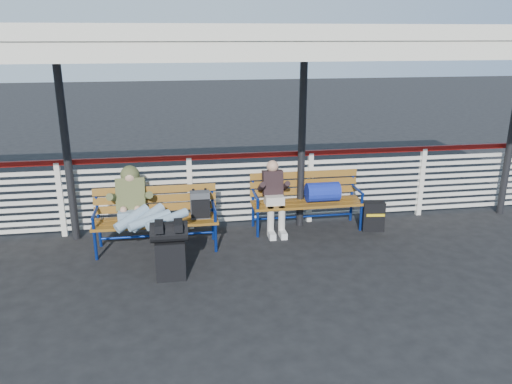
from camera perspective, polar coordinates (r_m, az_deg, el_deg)
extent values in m
plane|color=black|center=(6.61, -6.69, -10.13)|extent=(60.00, 60.00, 0.00)
cube|color=silver|center=(8.14, -7.53, -0.18)|extent=(12.00, 0.04, 1.04)
cube|color=maroon|center=(7.98, -7.70, 3.93)|extent=(12.00, 0.06, 0.08)
cube|color=silver|center=(6.76, -8.07, 17.57)|extent=(12.60, 3.60, 0.16)
cube|color=silver|center=(5.01, -7.39, 16.17)|extent=(12.60, 0.06, 0.30)
cylinder|color=black|center=(7.93, -20.91, 5.06)|extent=(0.12, 0.12, 3.00)
cylinder|color=black|center=(8.02, 5.27, 6.27)|extent=(0.12, 0.12, 3.00)
cylinder|color=black|center=(9.63, 27.24, 6.31)|extent=(0.12, 0.12, 3.00)
cube|color=black|center=(6.63, -9.72, -7.67)|extent=(0.38, 0.23, 0.52)
cylinder|color=black|center=(6.47, -9.90, -4.50)|extent=(0.48, 0.27, 0.27)
cube|color=#905D1B|center=(7.44, -11.35, -3.34)|extent=(1.80, 0.50, 0.04)
cube|color=#905D1B|center=(7.59, -11.42, -0.74)|extent=(1.80, 0.10, 0.40)
cylinder|color=navy|center=(7.42, -17.88, -5.79)|extent=(0.04, 0.04, 0.45)
cylinder|color=navy|center=(7.35, -4.63, -5.20)|extent=(0.04, 0.04, 0.45)
cylinder|color=navy|center=(7.77, -17.57, -2.91)|extent=(0.04, 0.04, 0.90)
cylinder|color=navy|center=(7.70, -4.97, -2.31)|extent=(0.04, 0.04, 0.90)
cube|color=#4D4F54|center=(7.38, -6.41, -1.44)|extent=(0.28, 0.18, 0.40)
cube|color=#905D1B|center=(8.12, 5.89, -1.27)|extent=(1.80, 0.50, 0.04)
cube|color=#905D1B|center=(8.28, 5.48, 1.07)|extent=(1.80, 0.10, 0.40)
cylinder|color=navy|center=(7.84, 0.20, -3.63)|extent=(0.04, 0.04, 0.45)
cylinder|color=navy|center=(8.28, 11.90, -2.86)|extent=(0.04, 0.04, 0.45)
cylinder|color=navy|center=(8.20, -0.35, -0.99)|extent=(0.04, 0.04, 0.90)
cylinder|color=navy|center=(8.62, 10.89, -0.39)|extent=(0.04, 0.04, 0.90)
cylinder|color=navy|center=(8.14, 7.63, 0.00)|extent=(0.54, 0.31, 0.31)
cube|color=#819AAE|center=(7.48, -14.06, -2.68)|extent=(0.36, 0.26, 0.18)
cube|color=#4C502B|center=(7.58, -14.10, -0.32)|extent=(0.42, 0.38, 0.53)
sphere|color=#4C502B|center=(7.60, -14.20, 1.92)|extent=(0.28, 0.28, 0.28)
sphere|color=tan|center=(7.57, -14.22, 1.77)|extent=(0.21, 0.21, 0.21)
cube|color=black|center=(6.38, -11.03, -3.89)|extent=(0.11, 0.27, 0.10)
cube|color=black|center=(6.38, -8.87, -3.79)|extent=(0.11, 0.27, 0.10)
cube|color=beige|center=(7.97, 2.09, -0.94)|extent=(0.30, 0.24, 0.16)
cube|color=black|center=(8.03, 1.91, 1.06)|extent=(0.32, 0.23, 0.42)
sphere|color=tan|center=(7.98, 1.90, 2.96)|extent=(0.19, 0.19, 0.19)
cylinder|color=beige|center=(7.89, 1.68, -3.39)|extent=(0.11, 0.11, 0.46)
cylinder|color=beige|center=(7.92, 2.96, -3.31)|extent=(0.11, 0.11, 0.46)
cube|color=silver|center=(7.87, 1.81, -4.93)|extent=(0.10, 0.24, 0.10)
cube|color=silver|center=(7.90, 3.09, -4.85)|extent=(0.10, 0.24, 0.10)
cube|color=black|center=(8.33, 13.22, -2.68)|extent=(0.37, 0.24, 0.49)
cube|color=yellow|center=(8.23, 13.52, -2.61)|extent=(0.29, 0.06, 0.04)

